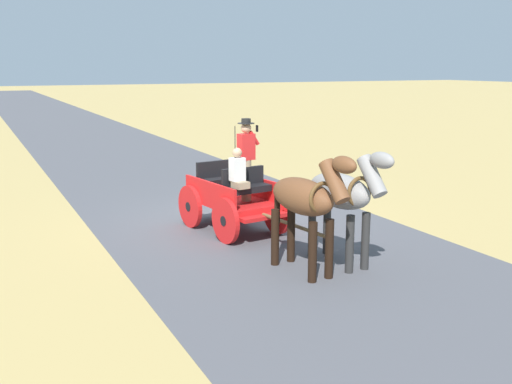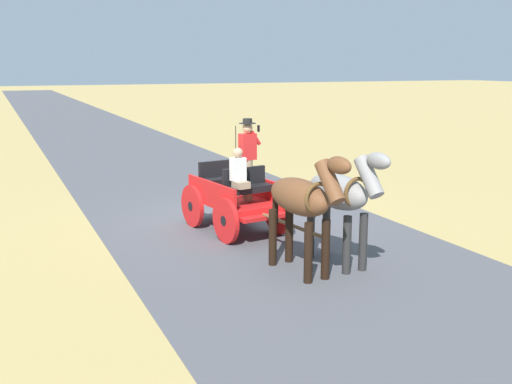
{
  "view_description": "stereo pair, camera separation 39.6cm",
  "coord_description": "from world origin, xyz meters",
  "views": [
    {
      "loc": [
        5.6,
        12.9,
        3.62
      ],
      "look_at": [
        0.43,
        2.15,
        1.1
      ],
      "focal_mm": 42.45,
      "sensor_mm": 36.0,
      "label": 1
    },
    {
      "loc": [
        5.24,
        13.06,
        3.62
      ],
      "look_at": [
        0.43,
        2.15,
        1.1
      ],
      "focal_mm": 42.45,
      "sensor_mm": 36.0,
      "label": 2
    }
  ],
  "objects": [
    {
      "name": "road_surface",
      "position": [
        0.0,
        0.0,
        0.0
      ],
      "size": [
        6.58,
        160.0,
        0.01
      ],
      "primitive_type": "cube",
      "color": "#4C4C51",
      "rests_on": "ground"
    },
    {
      "name": "horse_off_side",
      "position": [
        0.41,
        4.09,
        1.32
      ],
      "size": [
        0.77,
        2.15,
        2.21
      ],
      "color": "brown",
      "rests_on": "ground"
    },
    {
      "name": "horse_drawn_carriage",
      "position": [
        0.42,
        1.03,
        0.82
      ],
      "size": [
        1.75,
        4.51,
        2.5
      ],
      "color": "red",
      "rests_on": "ground"
    },
    {
      "name": "horse_near_side",
      "position": [
        -0.44,
        3.97,
        1.32
      ],
      "size": [
        0.73,
        2.14,
        2.21
      ],
      "color": "gray",
      "rests_on": "ground"
    },
    {
      "name": "ground_plane",
      "position": [
        0.0,
        0.0,
        0.0
      ],
      "size": [
        200.0,
        200.0,
        0.0
      ],
      "primitive_type": "plane",
      "color": "tan"
    }
  ]
}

